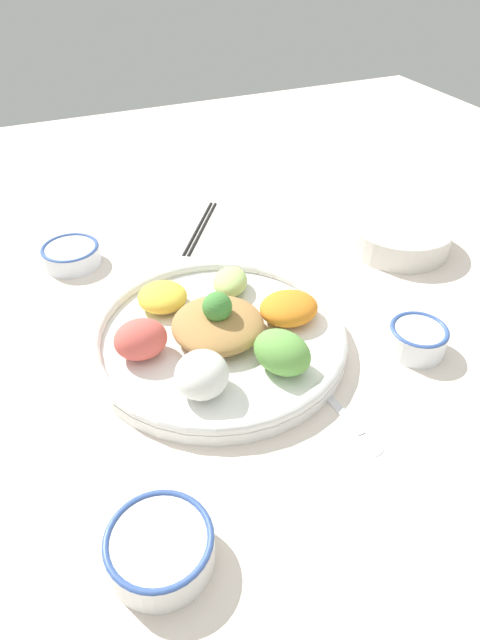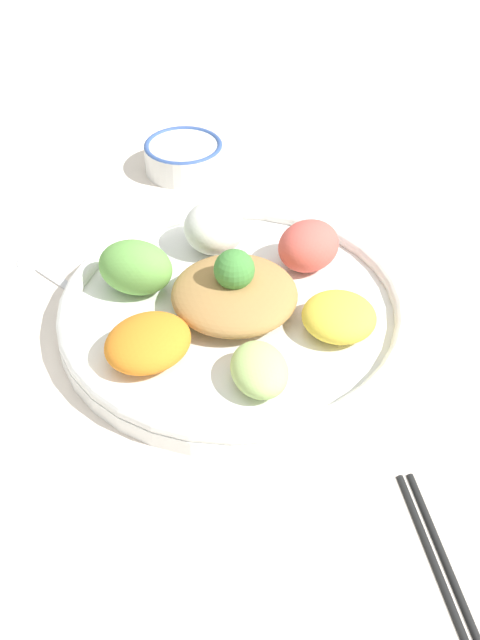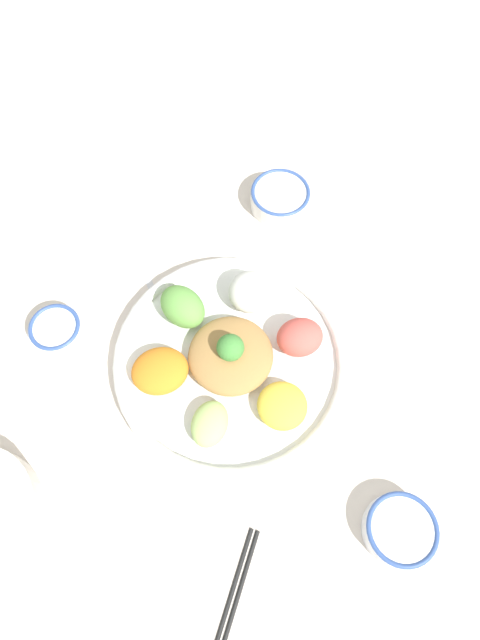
{
  "view_description": "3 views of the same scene",
  "coord_description": "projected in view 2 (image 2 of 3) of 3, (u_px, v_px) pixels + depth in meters",
  "views": [
    {
      "loc": [
        -0.26,
        -0.59,
        0.56
      ],
      "look_at": [
        0.0,
        0.01,
        0.04
      ],
      "focal_mm": 30.0,
      "sensor_mm": 36.0,
      "label": 1
    },
    {
      "loc": [
        0.41,
        0.48,
        0.58
      ],
      "look_at": [
        -0.03,
        0.03,
        0.02
      ],
      "focal_mm": 42.0,
      "sensor_mm": 36.0,
      "label": 2
    },
    {
      "loc": [
        0.04,
        0.32,
        0.88
      ],
      "look_at": [
        -0.07,
        -0.04,
        0.07
      ],
      "focal_mm": 30.0,
      "sensor_mm": 36.0,
      "label": 3
    }
  ],
  "objects": [
    {
      "name": "rice_bowl_blue",
      "position": [
        184.0,
        155.0,
        1.11
      ],
      "size": [
        0.12,
        0.12,
        0.04
      ],
      "color": "white",
      "rests_on": "ground_plane"
    },
    {
      "name": "ground_plane",
      "position": [
        208.0,
        334.0,
        0.85
      ],
      "size": [
        2.4,
        2.4,
        0.0
      ],
      "primitive_type": "plane",
      "color": "silver"
    },
    {
      "name": "chopsticks_pair_near",
      "position": [
        451.0,
        586.0,
        0.62
      ],
      "size": [
        0.15,
        0.2,
        0.01
      ],
      "rotation": [
        0.0,
        0.0,
        4.1
      ],
      "color": "black",
      "rests_on": "ground_plane"
    },
    {
      "name": "salad_platter",
      "position": [
        233.0,
        303.0,
        0.86
      ],
      "size": [
        0.4,
        0.4,
        0.1
      ],
      "color": "white",
      "rests_on": "ground_plane"
    },
    {
      "name": "serving_spoon_main",
      "position": [
        44.0,
        270.0,
        0.94
      ],
      "size": [
        0.04,
        0.13,
        0.01
      ],
      "rotation": [
        0.0,
        0.0,
        1.64
      ],
      "color": "silver",
      "rests_on": "ground_plane"
    }
  ]
}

